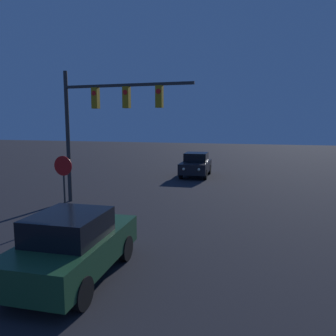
{
  "coord_description": "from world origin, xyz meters",
  "views": [
    {
      "loc": [
        2.87,
        1.1,
        3.63
      ],
      "look_at": [
        0.0,
        10.87,
        2.23
      ],
      "focal_mm": 35.0,
      "sensor_mm": 36.0,
      "label": 1
    }
  ],
  "objects_px": {
    "traffic_signal_mast": "(102,112)",
    "stop_sign": "(64,176)",
    "car_near": "(73,245)",
    "car_far": "(196,165)"
  },
  "relations": [
    {
      "from": "car_far",
      "to": "stop_sign",
      "type": "bearing_deg",
      "value": 74.43
    },
    {
      "from": "car_near",
      "to": "stop_sign",
      "type": "bearing_deg",
      "value": 123.04
    },
    {
      "from": "car_near",
      "to": "traffic_signal_mast",
      "type": "distance_m",
      "value": 7.95
    },
    {
      "from": "car_far",
      "to": "stop_sign",
      "type": "height_order",
      "value": "stop_sign"
    },
    {
      "from": "car_near",
      "to": "traffic_signal_mast",
      "type": "relative_size",
      "value": 0.68
    },
    {
      "from": "car_far",
      "to": "stop_sign",
      "type": "relative_size",
      "value": 1.65
    },
    {
      "from": "car_near",
      "to": "traffic_signal_mast",
      "type": "bearing_deg",
      "value": 108.6
    },
    {
      "from": "traffic_signal_mast",
      "to": "stop_sign",
      "type": "relative_size",
      "value": 2.44
    },
    {
      "from": "traffic_signal_mast",
      "to": "stop_sign",
      "type": "bearing_deg",
      "value": -93.95
    },
    {
      "from": "car_far",
      "to": "traffic_signal_mast",
      "type": "height_order",
      "value": "traffic_signal_mast"
    }
  ]
}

